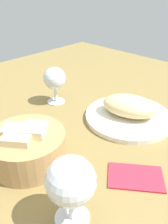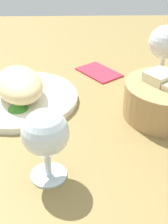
% 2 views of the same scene
% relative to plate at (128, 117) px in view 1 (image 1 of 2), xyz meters
% --- Properties ---
extents(ground_plane, '(1.40, 1.40, 0.02)m').
position_rel_plate_xyz_m(ground_plane, '(0.02, 0.15, -0.02)').
color(ground_plane, olive).
extents(plate, '(0.24, 0.24, 0.01)m').
position_rel_plate_xyz_m(plate, '(0.00, 0.00, 0.00)').
color(plate, white).
rests_on(plate, ground_plane).
extents(omelette, '(0.18, 0.14, 0.06)m').
position_rel_plate_xyz_m(omelette, '(0.00, 0.00, 0.03)').
color(omelette, beige).
rests_on(omelette, plate).
extents(lettuce_garnish, '(0.04, 0.04, 0.02)m').
position_rel_plate_xyz_m(lettuce_garnish, '(0.05, 0.00, 0.01)').
color(lettuce_garnish, '#3B8E28').
rests_on(lettuce_garnish, plate).
extents(bread_basket, '(0.17, 0.17, 0.09)m').
position_rel_plate_xyz_m(bread_basket, '(0.06, 0.30, 0.03)').
color(bread_basket, tan).
rests_on(bread_basket, ground_plane).
extents(wine_glass_near, '(0.07, 0.07, 0.12)m').
position_rel_plate_xyz_m(wine_glass_near, '(0.23, 0.08, 0.07)').
color(wine_glass_near, silver).
rests_on(wine_glass_near, ground_plane).
extents(wine_glass_far, '(0.08, 0.08, 0.13)m').
position_rel_plate_xyz_m(wine_glass_far, '(-0.11, 0.33, 0.08)').
color(wine_glass_far, silver).
rests_on(wine_glass_far, ground_plane).
extents(folded_napkin, '(0.13, 0.12, 0.01)m').
position_rel_plate_xyz_m(folded_napkin, '(-0.14, 0.18, -0.00)').
color(folded_napkin, red).
rests_on(folded_napkin, ground_plane).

